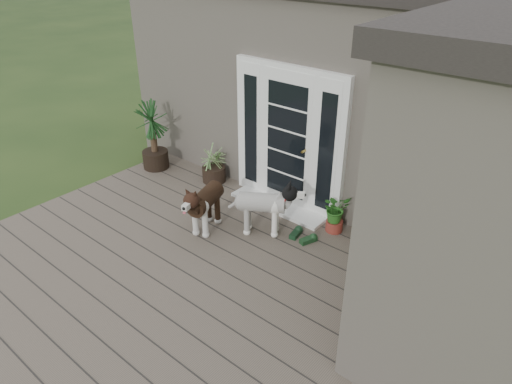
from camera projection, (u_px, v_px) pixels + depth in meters
The scene contains 15 objects.
deck at pixel (192, 280), 5.74m from camera, with size 6.20×4.60×0.12m, color #6B5B4C.
house_main at pixel (370, 87), 7.86m from camera, with size 7.40×4.00×3.10m, color #665E54.
house_wing at pixel (496, 224), 4.12m from camera, with size 1.60×2.40×3.10m, color #665E54.
door_unit at pixel (288, 139), 6.77m from camera, with size 1.90×0.14×2.15m, color white.
door_step at pixel (278, 206), 7.15m from camera, with size 1.60×0.40×0.05m, color white.
brindle_dog at pixel (206, 207), 6.47m from camera, with size 0.37×0.85×0.71m, color #301D11, non-canonical shape.
white_dog at pixel (262, 211), 6.39m from camera, with size 0.36×0.85×0.71m, color silver, non-canonical shape.
spider_plant at pixel (213, 162), 7.76m from camera, with size 0.66×0.66×0.70m, color #96B56F, non-canonical shape.
yucca at pixel (153, 135), 8.10m from camera, with size 0.87×0.87×1.25m, color black, non-canonical shape.
herb_a at pixel (335, 216), 6.48m from camera, with size 0.38×0.38×0.48m, color #1A5D1D.
herb_b at pixel (373, 225), 6.12m from camera, with size 0.43×0.43×0.65m, color #1F5B1A.
herb_c at pixel (398, 242), 5.92m from camera, with size 0.31×0.31×0.48m, color #175318.
sapling at pixel (392, 239), 4.72m from camera, with size 0.57×0.57×1.94m, color #1A5C20, non-canonical shape.
clog_left at pixel (296, 233), 6.46m from camera, with size 0.14×0.29×0.09m, color black, non-canonical shape.
clog_right at pixel (308, 239), 6.33m from camera, with size 0.13×0.29×0.09m, color #15361A, non-canonical shape.
Camera 1 is at (3.49, -2.53, 3.79)m, focal length 32.58 mm.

